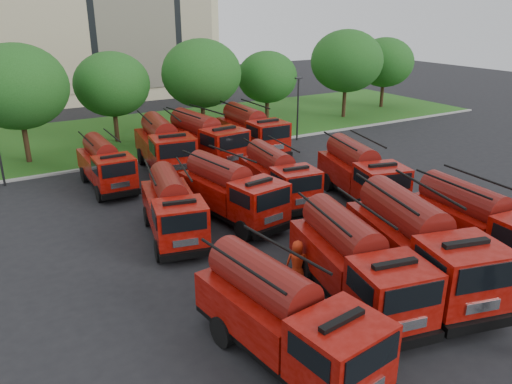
% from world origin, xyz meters
% --- Properties ---
extents(ground, '(140.00, 140.00, 0.00)m').
position_xyz_m(ground, '(0.00, 0.00, 0.00)').
color(ground, black).
rests_on(ground, ground).
extents(lawn, '(70.00, 16.00, 0.12)m').
position_xyz_m(lawn, '(0.00, 26.00, 0.06)').
color(lawn, '#2C5516').
rests_on(lawn, ground).
extents(curb, '(70.00, 0.30, 0.14)m').
position_xyz_m(curb, '(0.00, 17.90, 0.07)').
color(curb, gray).
rests_on(curb, ground).
extents(tree_2, '(6.72, 6.72, 8.22)m').
position_xyz_m(tree_2, '(-8.00, 21.50, 5.35)').
color(tree_2, '#382314').
rests_on(tree_2, ground).
extents(tree_3, '(5.88, 5.88, 7.19)m').
position_xyz_m(tree_3, '(-1.00, 24.00, 4.68)').
color(tree_3, '#382314').
rests_on(tree_3, ground).
extents(tree_4, '(6.55, 6.55, 8.01)m').
position_xyz_m(tree_4, '(6.00, 22.50, 5.22)').
color(tree_4, '#382314').
rests_on(tree_4, ground).
extents(tree_5, '(5.46, 5.46, 6.68)m').
position_xyz_m(tree_5, '(13.00, 23.50, 4.35)').
color(tree_5, '#382314').
rests_on(tree_5, ground).
extents(tree_6, '(6.89, 6.89, 8.42)m').
position_xyz_m(tree_6, '(21.00, 22.00, 5.49)').
color(tree_6, '#382314').
rests_on(tree_6, ground).
extents(tree_7, '(6.05, 6.05, 7.39)m').
position_xyz_m(tree_7, '(28.00, 24.00, 4.82)').
color(tree_7, '#382314').
rests_on(tree_7, ground).
extents(lamp_post_1, '(0.60, 0.25, 5.11)m').
position_xyz_m(lamp_post_1, '(12.00, 17.20, 2.90)').
color(lamp_post_1, black).
rests_on(lamp_post_1, ground).
extents(fire_truck_0, '(3.18, 7.11, 3.13)m').
position_xyz_m(fire_truck_0, '(-4.20, -5.02, 1.57)').
color(fire_truck_0, black).
rests_on(fire_truck_0, ground).
extents(fire_truck_1, '(3.82, 7.38, 3.20)m').
position_xyz_m(fire_truck_1, '(-0.10, -3.58, 1.61)').
color(fire_truck_1, black).
rests_on(fire_truck_1, ground).
extents(fire_truck_2, '(4.50, 8.08, 3.49)m').
position_xyz_m(fire_truck_2, '(2.78, -3.91, 1.76)').
color(fire_truck_2, black).
rests_on(fire_truck_2, ground).
extents(fire_truck_3, '(3.02, 7.09, 3.14)m').
position_xyz_m(fire_truck_3, '(6.91, -3.65, 1.58)').
color(fire_truck_3, black).
rests_on(fire_truck_3, ground).
extents(fire_truck_4, '(3.54, 6.78, 2.94)m').
position_xyz_m(fire_truck_4, '(-3.73, 5.16, 1.48)').
color(fire_truck_4, black).
rests_on(fire_truck_4, ground).
extents(fire_truck_5, '(3.29, 7.04, 3.08)m').
position_xyz_m(fire_truck_5, '(-0.40, 5.52, 1.55)').
color(fire_truck_5, black).
rests_on(fire_truck_5, ground).
extents(fire_truck_6, '(2.99, 6.67, 2.94)m').
position_xyz_m(fire_truck_6, '(3.11, 6.54, 1.48)').
color(fire_truck_6, black).
rests_on(fire_truck_6, ground).
extents(fire_truck_7, '(4.06, 7.34, 3.17)m').
position_xyz_m(fire_truck_7, '(7.22, 4.32, 1.60)').
color(fire_truck_7, black).
rests_on(fire_truck_7, ground).
extents(fire_truck_8, '(2.40, 6.35, 2.87)m').
position_xyz_m(fire_truck_8, '(-4.59, 13.77, 1.45)').
color(fire_truck_8, black).
rests_on(fire_truck_8, ground).
extents(fire_truck_9, '(3.53, 7.76, 3.41)m').
position_xyz_m(fire_truck_9, '(-0.32, 15.12, 1.71)').
color(fire_truck_9, black).
rests_on(fire_truck_9, ground).
extents(fire_truck_10, '(3.43, 7.83, 3.46)m').
position_xyz_m(fire_truck_10, '(2.64, 15.11, 1.74)').
color(fire_truck_10, black).
rests_on(fire_truck_10, ground).
extents(fire_truck_11, '(2.91, 7.44, 3.35)m').
position_xyz_m(fire_truck_11, '(6.88, 15.91, 1.68)').
color(fire_truck_11, black).
rests_on(fire_truck_11, ground).
extents(firefighter_4, '(1.10, 1.01, 1.87)m').
position_xyz_m(firefighter_4, '(-1.22, -1.53, 0.00)').
color(firefighter_4, '#A4230C').
rests_on(firefighter_4, ground).
extents(firefighter_5, '(1.51, 0.67, 1.61)m').
position_xyz_m(firefighter_5, '(6.76, 3.47, 0.00)').
color(firefighter_5, '#A4230C').
rests_on(firefighter_5, ground).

